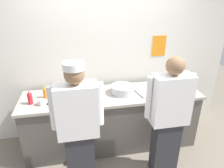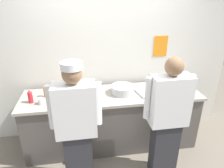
# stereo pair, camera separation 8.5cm
# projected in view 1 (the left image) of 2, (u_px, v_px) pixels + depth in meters

# --- Properties ---
(ground_plane) EXTENTS (9.00, 9.00, 0.00)m
(ground_plane) POSITION_uv_depth(u_px,v_px,m) (117.00, 159.00, 3.03)
(ground_plane) COLOR slate
(wall_back) EXTENTS (4.14, 0.11, 2.96)m
(wall_back) POSITION_uv_depth(u_px,v_px,m) (106.00, 48.00, 3.21)
(wall_back) COLOR silver
(wall_back) RESTS_ON ground
(prep_counter) EXTENTS (2.64, 0.71, 0.90)m
(prep_counter) POSITION_uv_depth(u_px,v_px,m) (112.00, 119.00, 3.19)
(prep_counter) COLOR #56514C
(prep_counter) RESTS_ON ground
(chef_near_left) EXTENTS (0.60, 0.24, 1.64)m
(chef_near_left) POSITION_uv_depth(u_px,v_px,m) (78.00, 127.00, 2.29)
(chef_near_left) COLOR #2D2D33
(chef_near_left) RESTS_ON ground
(chef_center) EXTENTS (0.60, 0.24, 1.64)m
(chef_center) POSITION_uv_depth(u_px,v_px,m) (169.00, 117.00, 2.51)
(chef_center) COLOR #2D2D33
(chef_center) RESTS_ON ground
(plate_stack_front) EXTENTS (0.21, 0.21, 0.06)m
(plate_stack_front) POSITION_uv_depth(u_px,v_px,m) (61.00, 94.00, 2.95)
(plate_stack_front) COLOR white
(plate_stack_front) RESTS_ON prep_counter
(plate_stack_rear) EXTENTS (0.24, 0.24, 0.10)m
(plate_stack_rear) POSITION_uv_depth(u_px,v_px,m) (79.00, 96.00, 2.84)
(plate_stack_rear) COLOR white
(plate_stack_rear) RESTS_ON prep_counter
(mixing_bowl_steel) EXTENTS (0.34, 0.34, 0.12)m
(mixing_bowl_steel) POSITION_uv_depth(u_px,v_px,m) (122.00, 89.00, 3.01)
(mixing_bowl_steel) COLOR #B7BABF
(mixing_bowl_steel) RESTS_ON prep_counter
(sheet_tray) EXTENTS (0.49, 0.40, 0.02)m
(sheet_tray) POSITION_uv_depth(u_px,v_px,m) (150.00, 91.00, 3.08)
(sheet_tray) COLOR #B7BABF
(sheet_tray) RESTS_ON prep_counter
(squeeze_bottle_primary) EXTENTS (0.06, 0.06, 0.18)m
(squeeze_bottle_primary) POSITION_uv_depth(u_px,v_px,m) (45.00, 92.00, 2.86)
(squeeze_bottle_primary) COLOR orange
(squeeze_bottle_primary) RESTS_ON prep_counter
(squeeze_bottle_secondary) EXTENTS (0.06, 0.06, 0.19)m
(squeeze_bottle_secondary) POSITION_uv_depth(u_px,v_px,m) (30.00, 98.00, 2.70)
(squeeze_bottle_secondary) COLOR red
(squeeze_bottle_secondary) RESTS_ON prep_counter
(ramekin_orange_sauce) EXTENTS (0.10, 0.10, 0.04)m
(ramekin_orange_sauce) POSITION_uv_depth(u_px,v_px,m) (101.00, 92.00, 3.01)
(ramekin_orange_sauce) COLOR white
(ramekin_orange_sauce) RESTS_ON prep_counter
(ramekin_red_sauce) EXTENTS (0.10, 0.10, 0.05)m
(ramekin_red_sauce) POSITION_uv_depth(u_px,v_px,m) (177.00, 86.00, 3.21)
(ramekin_red_sauce) COLOR white
(ramekin_red_sauce) RESTS_ON prep_counter
(deli_cup) EXTENTS (0.09, 0.09, 0.08)m
(deli_cup) POSITION_uv_depth(u_px,v_px,m) (41.00, 102.00, 2.69)
(deli_cup) COLOR white
(deli_cup) RESTS_ON prep_counter
(chefs_knife) EXTENTS (0.28, 0.03, 0.02)m
(chefs_knife) POSITION_uv_depth(u_px,v_px,m) (56.00, 103.00, 2.73)
(chefs_knife) COLOR #B7BABF
(chefs_knife) RESTS_ON prep_counter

